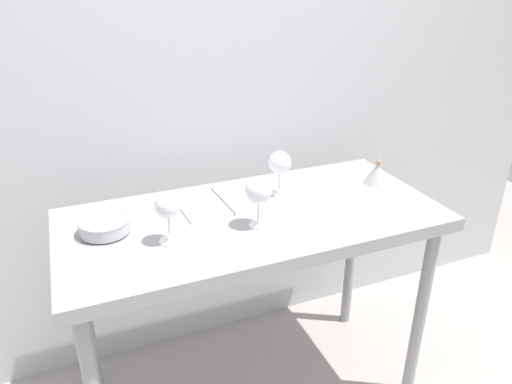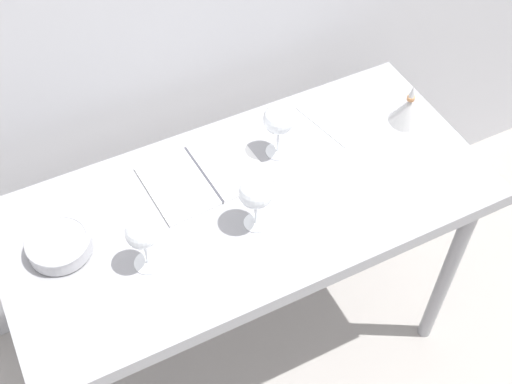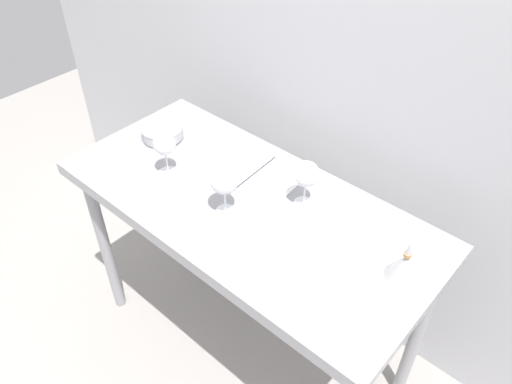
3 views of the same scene
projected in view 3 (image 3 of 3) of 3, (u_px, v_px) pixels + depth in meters
ground_plane at (249, 342)px, 2.39m from camera, size 6.00×6.00×0.00m
back_wall at (337, 49)px, 1.82m from camera, size 3.80×0.04×2.60m
steel_counter at (246, 222)px, 1.87m from camera, size 1.40×0.65×0.90m
wine_glass_near_left at (164, 145)px, 1.84m from camera, size 0.08×0.08×0.18m
wine_glass_far_right at (306, 175)px, 1.70m from camera, size 0.09×0.09×0.18m
wine_glass_near_center at (224, 182)px, 1.67m from camera, size 0.10×0.10×0.18m
open_notebook at (256, 173)px, 1.91m from camera, size 0.35×0.26×0.01m
tasting_sheet_upper at (369, 227)px, 1.69m from camera, size 0.19×0.26×0.00m
tasting_bowl at (162, 132)px, 2.08m from camera, size 0.17×0.17×0.06m
decanter_funnel at (405, 266)px, 1.51m from camera, size 0.11×0.11×0.14m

